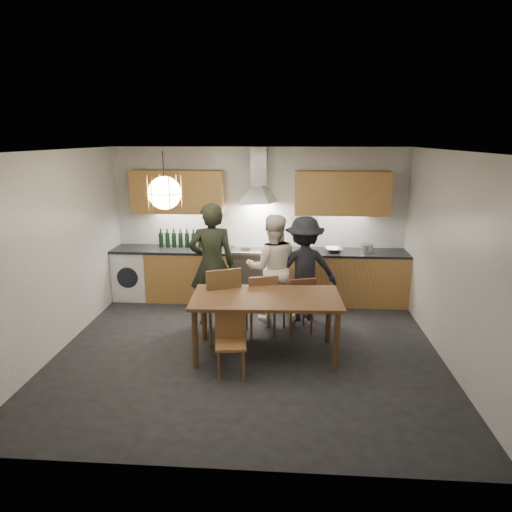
# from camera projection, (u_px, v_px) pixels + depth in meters

# --- Properties ---
(ground) EXTENTS (5.00, 5.00, 0.00)m
(ground) POSITION_uv_depth(u_px,v_px,m) (248.00, 350.00, 6.07)
(ground) COLOR black
(ground) RESTS_ON ground
(room_shell) EXTENTS (5.02, 4.52, 2.61)m
(room_shell) POSITION_uv_depth(u_px,v_px,m) (248.00, 224.00, 5.64)
(room_shell) COLOR white
(room_shell) RESTS_ON ground
(counter_run) EXTENTS (5.00, 0.62, 0.90)m
(counter_run) POSITION_uv_depth(u_px,v_px,m) (260.00, 275.00, 7.84)
(counter_run) COLOR tan
(counter_run) RESTS_ON ground
(range_stove) EXTENTS (0.90, 0.60, 0.92)m
(range_stove) POSITION_uv_depth(u_px,v_px,m) (258.00, 276.00, 7.84)
(range_stove) COLOR silver
(range_stove) RESTS_ON ground
(wall_fixtures) EXTENTS (4.30, 0.54, 1.10)m
(wall_fixtures) POSITION_uv_depth(u_px,v_px,m) (259.00, 192.00, 7.59)
(wall_fixtures) COLOR tan
(wall_fixtures) RESTS_ON ground
(pendant_lamp) EXTENTS (0.43, 0.43, 0.70)m
(pendant_lamp) POSITION_uv_depth(u_px,v_px,m) (165.00, 193.00, 5.52)
(pendant_lamp) COLOR black
(pendant_lamp) RESTS_ON ground
(dining_table) EXTENTS (1.92, 1.02, 0.80)m
(dining_table) POSITION_uv_depth(u_px,v_px,m) (266.00, 303.00, 5.81)
(dining_table) COLOR brown
(dining_table) RESTS_ON ground
(chair_back_left) EXTENTS (0.63, 0.63, 1.06)m
(chair_back_left) POSITION_uv_depth(u_px,v_px,m) (222.00, 299.00, 6.24)
(chair_back_left) COLOR brown
(chair_back_left) RESTS_ON ground
(chair_back_mid) EXTENTS (0.52, 0.52, 0.91)m
(chair_back_mid) POSITION_uv_depth(u_px,v_px,m) (262.00, 301.00, 6.39)
(chair_back_mid) COLOR brown
(chair_back_mid) RESTS_ON ground
(chair_back_right) EXTENTS (0.49, 0.49, 0.86)m
(chair_back_right) POSITION_uv_depth(u_px,v_px,m) (300.00, 302.00, 6.48)
(chair_back_right) COLOR #5D2F1C
(chair_back_right) RESTS_ON ground
(chair_front) EXTENTS (0.41, 0.41, 0.80)m
(chair_front) POSITION_uv_depth(u_px,v_px,m) (230.00, 336.00, 5.43)
(chair_front) COLOR brown
(chair_front) RESTS_ON ground
(person_left) EXTENTS (0.73, 0.54, 1.85)m
(person_left) POSITION_uv_depth(u_px,v_px,m) (212.00, 265.00, 6.75)
(person_left) COLOR black
(person_left) RESTS_ON ground
(person_mid) EXTENTS (0.85, 0.69, 1.65)m
(person_mid) POSITION_uv_depth(u_px,v_px,m) (273.00, 268.00, 6.93)
(person_mid) COLOR white
(person_mid) RESTS_ON ground
(person_right) EXTENTS (1.12, 0.76, 1.61)m
(person_right) POSITION_uv_depth(u_px,v_px,m) (304.00, 269.00, 6.97)
(person_right) COLOR black
(person_right) RESTS_ON ground
(mixing_bowl) EXTENTS (0.33, 0.33, 0.07)m
(mixing_bowl) POSITION_uv_depth(u_px,v_px,m) (334.00, 250.00, 7.58)
(mixing_bowl) COLOR #B5B5B9
(mixing_bowl) RESTS_ON counter_run
(stock_pot) EXTENTS (0.21, 0.21, 0.14)m
(stock_pot) POSITION_uv_depth(u_px,v_px,m) (367.00, 249.00, 7.54)
(stock_pot) COLOR #AAAAAD
(stock_pot) RESTS_ON counter_run
(wine_bottles) EXTENTS (0.88, 0.08, 0.32)m
(wine_bottles) POSITION_uv_depth(u_px,v_px,m) (184.00, 238.00, 7.88)
(wine_bottles) COLOR black
(wine_bottles) RESTS_ON counter_run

